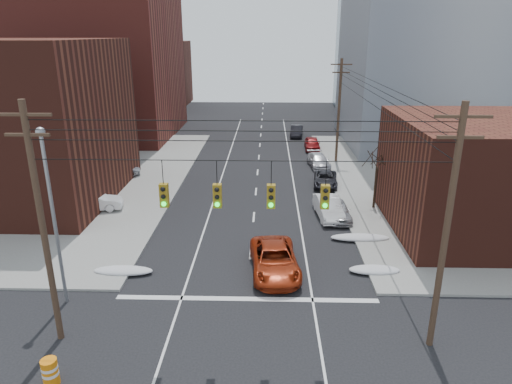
# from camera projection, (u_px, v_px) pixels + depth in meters

# --- Properties ---
(building_brick_tall) EXTENTS (24.00, 20.00, 30.00)m
(building_brick_tall) POSITION_uv_depth(u_px,v_px,m) (77.00, 20.00, 59.17)
(building_brick_tall) COLOR maroon
(building_brick_tall) RESTS_ON ground
(building_brick_far) EXTENTS (22.00, 18.00, 12.00)m
(building_brick_far) POSITION_uv_depth(u_px,v_px,m) (127.00, 74.00, 86.72)
(building_brick_far) COLOR #4B1E16
(building_brick_far) RESTS_ON ground
(building_office) EXTENTS (22.00, 20.00, 25.00)m
(building_office) POSITION_uv_depth(u_px,v_px,m) (442.00, 41.00, 55.02)
(building_office) COLOR gray
(building_office) RESTS_ON ground
(building_glass) EXTENTS (20.00, 18.00, 22.00)m
(building_glass) POSITION_uv_depth(u_px,v_px,m) (400.00, 48.00, 80.00)
(building_glass) COLOR gray
(building_glass) RESTS_ON ground
(utility_pole_left) EXTENTS (2.20, 0.28, 11.00)m
(utility_pole_left) POSITION_uv_depth(u_px,v_px,m) (42.00, 223.00, 19.32)
(utility_pole_left) COLOR #473323
(utility_pole_left) RESTS_ON ground
(utility_pole_right) EXTENTS (2.20, 0.28, 11.00)m
(utility_pole_right) POSITION_uv_depth(u_px,v_px,m) (447.00, 228.00, 18.88)
(utility_pole_right) COLOR #473323
(utility_pole_right) RESTS_ON ground
(utility_pole_far) EXTENTS (2.20, 0.28, 11.00)m
(utility_pole_far) POSITION_uv_depth(u_px,v_px,m) (339.00, 110.00, 48.14)
(utility_pole_far) COLOR #473323
(utility_pole_far) RESTS_ON ground
(traffic_signals) EXTENTS (17.00, 0.42, 2.02)m
(traffic_signals) POSITION_uv_depth(u_px,v_px,m) (244.00, 195.00, 18.62)
(traffic_signals) COLOR black
(traffic_signals) RESTS_ON ground
(street_light) EXTENTS (0.44, 0.44, 9.32)m
(street_light) POSITION_uv_depth(u_px,v_px,m) (52.00, 204.00, 22.26)
(street_light) COLOR gray
(street_light) RESTS_ON ground
(bare_tree) EXTENTS (2.09, 2.20, 4.93)m
(bare_tree) POSITION_uv_depth(u_px,v_px,m) (376.00, 182.00, 36.04)
(bare_tree) COLOR black
(bare_tree) RESTS_ON ground
(snow_nw) EXTENTS (3.50, 1.08, 0.42)m
(snow_nw) POSITION_uv_depth(u_px,v_px,m) (123.00, 271.00, 26.79)
(snow_nw) COLOR silver
(snow_nw) RESTS_ON ground
(snow_ne) EXTENTS (3.00, 1.08, 0.42)m
(snow_ne) POSITION_uv_depth(u_px,v_px,m) (374.00, 270.00, 26.88)
(snow_ne) COLOR silver
(snow_ne) RESTS_ON ground
(snow_east_far) EXTENTS (4.00, 1.08, 0.42)m
(snow_east_far) POSITION_uv_depth(u_px,v_px,m) (360.00, 238.00, 31.13)
(snow_east_far) COLOR silver
(snow_east_far) RESTS_ON ground
(red_pickup) EXTENTS (3.18, 5.99, 1.61)m
(red_pickup) POSITION_uv_depth(u_px,v_px,m) (275.00, 260.00, 26.81)
(red_pickup) COLOR maroon
(red_pickup) RESTS_ON ground
(parked_car_a) EXTENTS (1.90, 4.21, 1.40)m
(parked_car_a) POSITION_uv_depth(u_px,v_px,m) (338.00, 210.00, 34.57)
(parked_car_a) COLOR #B0B0B5
(parked_car_a) RESTS_ON ground
(parked_car_b) EXTENTS (2.07, 4.87, 1.56)m
(parked_car_b) POSITION_uv_depth(u_px,v_px,m) (328.00, 207.00, 34.93)
(parked_car_b) COLOR white
(parked_car_b) RESTS_ON ground
(parked_car_c) EXTENTS (2.59, 4.78, 1.27)m
(parked_car_c) POSITION_uv_depth(u_px,v_px,m) (326.00, 179.00, 42.13)
(parked_car_c) COLOR black
(parked_car_c) RESTS_ON ground
(parked_car_d) EXTENTS (2.44, 4.85, 1.35)m
(parked_car_d) POSITION_uv_depth(u_px,v_px,m) (319.00, 161.00, 48.15)
(parked_car_d) COLOR silver
(parked_car_d) RESTS_ON ground
(parked_car_e) EXTENTS (1.86, 4.45, 1.50)m
(parked_car_e) POSITION_uv_depth(u_px,v_px,m) (312.00, 144.00, 55.27)
(parked_car_e) COLOR maroon
(parked_car_e) RESTS_ON ground
(parked_car_f) EXTENTS (2.02, 4.66, 1.49)m
(parked_car_f) POSITION_uv_depth(u_px,v_px,m) (297.00, 131.00, 62.39)
(parked_car_f) COLOR black
(parked_car_f) RESTS_ON ground
(lot_car_a) EXTENTS (4.50, 2.31, 1.41)m
(lot_car_a) POSITION_uv_depth(u_px,v_px,m) (94.00, 202.00, 35.91)
(lot_car_a) COLOR white
(lot_car_a) RESTS_ON sidewalk_nw
(lot_car_b) EXTENTS (5.35, 4.07, 1.35)m
(lot_car_b) POSITION_uv_depth(u_px,v_px,m) (115.00, 170.00, 44.40)
(lot_car_b) COLOR silver
(lot_car_b) RESTS_ON sidewalk_nw
(lot_car_c) EXTENTS (4.66, 2.78, 1.26)m
(lot_car_c) POSITION_uv_depth(u_px,v_px,m) (33.00, 194.00, 37.82)
(lot_car_c) COLOR black
(lot_car_c) RESTS_ON sidewalk_nw
(lot_car_d) EXTENTS (4.33, 3.12, 1.37)m
(lot_car_d) POSITION_uv_depth(u_px,v_px,m) (85.00, 171.00, 44.12)
(lot_car_d) COLOR #A4A4A8
(lot_car_d) RESTS_ON sidewalk_nw
(construction_barrel) EXTENTS (0.80, 0.80, 1.15)m
(construction_barrel) POSITION_uv_depth(u_px,v_px,m) (50.00, 372.00, 18.25)
(construction_barrel) COLOR orange
(construction_barrel) RESTS_ON ground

